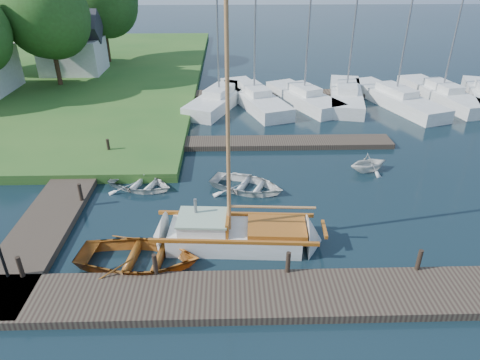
{
  "coord_description": "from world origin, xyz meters",
  "views": [
    {
      "loc": [
        -0.44,
        -16.4,
        10.03
      ],
      "look_at": [
        0.0,
        0.0,
        1.2
      ],
      "focal_mm": 32.0,
      "sensor_mm": 36.0,
      "label": 1
    }
  ],
  "objects_px": {
    "tender_c": "(247,183)",
    "mooring_post_4": "(80,192)",
    "marina_boat_5": "(442,93)",
    "marina_boat_2": "(304,96)",
    "marina_boat_1": "(254,97)",
    "marina_boat_0": "(219,98)",
    "house_c": "(72,48)",
    "mooring_post_2": "(288,262)",
    "dinghy": "(138,255)",
    "mooring_post_1": "(155,264)",
    "tender_a": "(140,182)",
    "mooring_post_0": "(20,267)",
    "marina_boat_4": "(395,98)",
    "sailboat": "(239,236)",
    "tree_3": "(47,14)",
    "marina_boat_3": "(346,94)",
    "mooring_post_5": "(108,146)",
    "tender_d": "(369,161)",
    "mooring_post_3": "(419,260)"
  },
  "relations": [
    {
      "from": "tender_a",
      "to": "marina_boat_3",
      "type": "height_order",
      "value": "marina_boat_3"
    },
    {
      "from": "mooring_post_2",
      "to": "marina_boat_4",
      "type": "distance_m",
      "value": 21.2
    },
    {
      "from": "dinghy",
      "to": "mooring_post_4",
      "type": "bearing_deg",
      "value": 44.94
    },
    {
      "from": "mooring_post_0",
      "to": "house_c",
      "type": "distance_m",
      "value": 27.84
    },
    {
      "from": "mooring_post_2",
      "to": "dinghy",
      "type": "height_order",
      "value": "mooring_post_2"
    },
    {
      "from": "dinghy",
      "to": "tender_d",
      "type": "distance_m",
      "value": 12.68
    },
    {
      "from": "mooring_post_4",
      "to": "house_c",
      "type": "relative_size",
      "value": 0.15
    },
    {
      "from": "marina_boat_1",
      "to": "marina_boat_4",
      "type": "bearing_deg",
      "value": -111.96
    },
    {
      "from": "marina_boat_2",
      "to": "marina_boat_4",
      "type": "xyz_separation_m",
      "value": [
        6.65,
        -0.39,
        -0.02
      ]
    },
    {
      "from": "marina_boat_1",
      "to": "mooring_post_0",
      "type": "bearing_deg",
      "value": 135.97
    },
    {
      "from": "mooring_post_2",
      "to": "marina_boat_4",
      "type": "xyz_separation_m",
      "value": [
        10.22,
        18.57,
        -0.14
      ]
    },
    {
      "from": "marina_boat_0",
      "to": "house_c",
      "type": "relative_size",
      "value": 2.01
    },
    {
      "from": "mooring_post_1",
      "to": "mooring_post_4",
      "type": "relative_size",
      "value": 1.0
    },
    {
      "from": "marina_boat_0",
      "to": "marina_boat_1",
      "type": "height_order",
      "value": "marina_boat_0"
    },
    {
      "from": "mooring_post_0",
      "to": "marina_boat_4",
      "type": "bearing_deg",
      "value": 44.03
    },
    {
      "from": "mooring_post_1",
      "to": "tender_a",
      "type": "bearing_deg",
      "value": 104.63
    },
    {
      "from": "marina_boat_0",
      "to": "house_c",
      "type": "bearing_deg",
      "value": 80.1
    },
    {
      "from": "sailboat",
      "to": "tree_3",
      "type": "distance_m",
      "value": 25.76
    },
    {
      "from": "tender_c",
      "to": "marina_boat_2",
      "type": "height_order",
      "value": "marina_boat_2"
    },
    {
      "from": "tender_a",
      "to": "house_c",
      "type": "xyz_separation_m",
      "value": [
        -9.29,
        20.44,
        2.26
      ]
    },
    {
      "from": "dinghy",
      "to": "marina_boat_2",
      "type": "xyz_separation_m",
      "value": [
        8.81,
        18.12,
        0.13
      ]
    },
    {
      "from": "tender_a",
      "to": "tender_d",
      "type": "height_order",
      "value": "tender_d"
    },
    {
      "from": "marina_boat_2",
      "to": "marina_boat_4",
      "type": "bearing_deg",
      "value": -118.08
    },
    {
      "from": "mooring_post_5",
      "to": "tender_a",
      "type": "relative_size",
      "value": 0.26
    },
    {
      "from": "mooring_post_4",
      "to": "marina_boat_2",
      "type": "xyz_separation_m",
      "value": [
        12.06,
        13.97,
        -0.11
      ]
    },
    {
      "from": "mooring_post_3",
      "to": "marina_boat_2",
      "type": "height_order",
      "value": "marina_boat_2"
    },
    {
      "from": "mooring_post_4",
      "to": "mooring_post_5",
      "type": "distance_m",
      "value": 5.0
    },
    {
      "from": "house_c",
      "to": "sailboat",
      "type": "bearing_deg",
      "value": -60.92
    },
    {
      "from": "sailboat",
      "to": "marina_boat_5",
      "type": "relative_size",
      "value": 0.96
    },
    {
      "from": "mooring_post_2",
      "to": "tender_a",
      "type": "height_order",
      "value": "mooring_post_2"
    },
    {
      "from": "tender_c",
      "to": "mooring_post_4",
      "type": "bearing_deg",
      "value": 123.52
    },
    {
      "from": "marina_boat_1",
      "to": "marina_boat_2",
      "type": "xyz_separation_m",
      "value": [
        3.65,
        -0.14,
        0.03
      ]
    },
    {
      "from": "sailboat",
      "to": "marina_boat_1",
      "type": "xyz_separation_m",
      "value": [
        1.54,
        17.06,
        0.21
      ]
    },
    {
      "from": "mooring_post_4",
      "to": "marina_boat_5",
      "type": "xyz_separation_m",
      "value": [
        22.56,
        14.5,
        -0.14
      ]
    },
    {
      "from": "dinghy",
      "to": "tender_a",
      "type": "bearing_deg",
      "value": 16.43
    },
    {
      "from": "mooring_post_5",
      "to": "tree_3",
      "type": "relative_size",
      "value": 0.09
    },
    {
      "from": "marina_boat_2",
      "to": "marina_boat_1",
      "type": "bearing_deg",
      "value": 63.13
    },
    {
      "from": "mooring_post_5",
      "to": "tree_3",
      "type": "height_order",
      "value": "tree_3"
    },
    {
      "from": "mooring_post_2",
      "to": "marina_boat_3",
      "type": "height_order",
      "value": "marina_boat_3"
    },
    {
      "from": "mooring_post_5",
      "to": "tender_a",
      "type": "height_order",
      "value": "mooring_post_5"
    },
    {
      "from": "house_c",
      "to": "mooring_post_1",
      "type": "bearing_deg",
      "value": -67.83
    },
    {
      "from": "mooring_post_3",
      "to": "tender_d",
      "type": "bearing_deg",
      "value": 85.21
    },
    {
      "from": "marina_boat_5",
      "to": "mooring_post_4",
      "type": "bearing_deg",
      "value": 111.11
    },
    {
      "from": "mooring_post_4",
      "to": "marina_boat_2",
      "type": "relative_size",
      "value": 0.07
    },
    {
      "from": "mooring_post_0",
      "to": "house_c",
      "type": "bearing_deg",
      "value": 103.54
    },
    {
      "from": "dinghy",
      "to": "house_c",
      "type": "bearing_deg",
      "value": 28.25
    },
    {
      "from": "tender_c",
      "to": "marina_boat_5",
      "type": "bearing_deg",
      "value": -24.9
    },
    {
      "from": "mooring_post_0",
      "to": "marina_boat_3",
      "type": "distance_m",
      "value": 25.1
    },
    {
      "from": "mooring_post_2",
      "to": "marina_boat_5",
      "type": "xyz_separation_m",
      "value": [
        14.06,
        19.5,
        -0.14
      ]
    },
    {
      "from": "marina_boat_3",
      "to": "marina_boat_1",
      "type": "bearing_deg",
      "value": 105.17
    }
  ]
}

